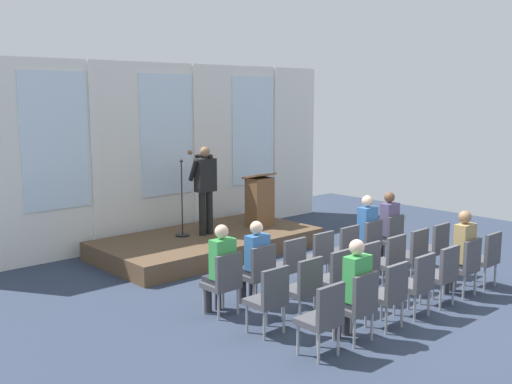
% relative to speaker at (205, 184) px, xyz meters
% --- Properties ---
extents(ground_plane, '(15.09, 15.09, 0.00)m').
position_rel_speaker_xyz_m(ground_plane, '(0.01, -4.40, -1.41)').
color(ground_plane, '#2D384C').
extents(rear_partition, '(9.36, 0.14, 3.85)m').
position_rel_speaker_xyz_m(rear_partition, '(0.04, 1.39, 0.56)').
color(rear_partition, silver).
rests_on(rear_partition, ground).
extents(stage_platform, '(4.45, 2.33, 0.36)m').
position_rel_speaker_xyz_m(stage_platform, '(0.01, -0.06, -1.23)').
color(stage_platform, brown).
rests_on(stage_platform, ground).
extents(speaker, '(0.51, 0.69, 1.79)m').
position_rel_speaker_xyz_m(speaker, '(0.00, 0.00, 0.00)').
color(speaker, black).
rests_on(speaker, stage_platform).
extents(mic_stand, '(0.28, 0.28, 1.55)m').
position_rel_speaker_xyz_m(mic_stand, '(-0.43, 0.20, -0.71)').
color(mic_stand, black).
rests_on(mic_stand, stage_platform).
extents(lectern, '(0.60, 0.48, 1.16)m').
position_rel_speaker_xyz_m(lectern, '(1.39, -0.11, -0.49)').
color(lectern, brown).
rests_on(lectern, stage_platform).
extents(chair_r0_c0, '(0.46, 0.44, 0.94)m').
position_rel_speaker_xyz_m(chair_r0_c0, '(-2.01, -3.07, -0.87)').
color(chair_r0_c0, '#99999E').
rests_on(chair_r0_c0, ground).
extents(audience_r0_c0, '(0.36, 0.39, 1.34)m').
position_rel_speaker_xyz_m(audience_r0_c0, '(-2.01, -2.99, -0.66)').
color(audience_r0_c0, '#2D2D33').
rests_on(audience_r0_c0, ground).
extents(chair_r0_c1, '(0.46, 0.44, 0.94)m').
position_rel_speaker_xyz_m(chair_r0_c1, '(-1.34, -3.07, -0.87)').
color(chair_r0_c1, '#99999E').
rests_on(chair_r0_c1, ground).
extents(audience_r0_c1, '(0.36, 0.39, 1.30)m').
position_rel_speaker_xyz_m(audience_r0_c1, '(-1.34, -2.99, -0.68)').
color(audience_r0_c1, '#2D2D33').
rests_on(audience_r0_c1, ground).
extents(chair_r0_c2, '(0.46, 0.44, 0.94)m').
position_rel_speaker_xyz_m(chair_r0_c2, '(-0.66, -3.07, -0.87)').
color(chair_r0_c2, '#99999E').
rests_on(chair_r0_c2, ground).
extents(chair_r0_c3, '(0.46, 0.44, 0.94)m').
position_rel_speaker_xyz_m(chair_r0_c3, '(0.01, -3.07, -0.87)').
color(chair_r0_c3, '#99999E').
rests_on(chair_r0_c3, ground).
extents(chair_r0_c4, '(0.46, 0.44, 0.94)m').
position_rel_speaker_xyz_m(chair_r0_c4, '(0.68, -3.07, -0.87)').
color(chair_r0_c4, '#99999E').
rests_on(chair_r0_c4, ground).
extents(chair_r0_c5, '(0.46, 0.44, 0.94)m').
position_rel_speaker_xyz_m(chair_r0_c5, '(1.36, -3.07, -0.87)').
color(chair_r0_c5, '#99999E').
rests_on(chair_r0_c5, ground).
extents(audience_r0_c5, '(0.36, 0.39, 1.39)m').
position_rel_speaker_xyz_m(audience_r0_c5, '(1.36, -2.99, -0.64)').
color(audience_r0_c5, '#2D2D33').
rests_on(audience_r0_c5, ground).
extents(chair_r0_c6, '(0.46, 0.44, 0.94)m').
position_rel_speaker_xyz_m(chair_r0_c6, '(2.03, -3.07, -0.87)').
color(chair_r0_c6, '#99999E').
rests_on(chair_r0_c6, ground).
extents(audience_r0_c6, '(0.36, 0.39, 1.38)m').
position_rel_speaker_xyz_m(audience_r0_c6, '(2.03, -2.99, -0.64)').
color(audience_r0_c6, '#2D2D33').
rests_on(audience_r0_c6, ground).
extents(chair_r1_c0, '(0.46, 0.44, 0.94)m').
position_rel_speaker_xyz_m(chair_r1_c0, '(-2.01, -4.02, -0.87)').
color(chair_r1_c0, '#99999E').
rests_on(chair_r1_c0, ground).
extents(chair_r1_c1, '(0.46, 0.44, 0.94)m').
position_rel_speaker_xyz_m(chair_r1_c1, '(-1.34, -4.02, -0.87)').
color(chair_r1_c1, '#99999E').
rests_on(chair_r1_c1, ground).
extents(chair_r1_c2, '(0.46, 0.44, 0.94)m').
position_rel_speaker_xyz_m(chair_r1_c2, '(-0.66, -4.02, -0.87)').
color(chair_r1_c2, '#99999E').
rests_on(chair_r1_c2, ground).
extents(chair_r1_c3, '(0.46, 0.44, 0.94)m').
position_rel_speaker_xyz_m(chair_r1_c3, '(0.01, -4.02, -0.87)').
color(chair_r1_c3, '#99999E').
rests_on(chair_r1_c3, ground).
extents(chair_r1_c4, '(0.46, 0.44, 0.94)m').
position_rel_speaker_xyz_m(chair_r1_c4, '(0.68, -4.02, -0.87)').
color(chair_r1_c4, '#99999E').
rests_on(chair_r1_c4, ground).
extents(chair_r1_c5, '(0.46, 0.44, 0.94)m').
position_rel_speaker_xyz_m(chair_r1_c5, '(1.36, -4.02, -0.87)').
color(chair_r1_c5, '#99999E').
rests_on(chair_r1_c5, ground).
extents(chair_r1_c6, '(0.46, 0.44, 0.94)m').
position_rel_speaker_xyz_m(chair_r1_c6, '(2.03, -4.02, -0.87)').
color(chair_r1_c6, '#99999E').
rests_on(chair_r1_c6, ground).
extents(chair_r2_c0, '(0.46, 0.44, 0.94)m').
position_rel_speaker_xyz_m(chair_r2_c0, '(-2.01, -4.97, -0.87)').
color(chair_r2_c0, '#99999E').
rests_on(chair_r2_c0, ground).
extents(chair_r2_c1, '(0.46, 0.44, 0.94)m').
position_rel_speaker_xyz_m(chair_r2_c1, '(-1.34, -4.97, -0.87)').
color(chair_r2_c1, '#99999E').
rests_on(chair_r2_c1, ground).
extents(audience_r2_c1, '(0.36, 0.39, 1.36)m').
position_rel_speaker_xyz_m(audience_r2_c1, '(-1.34, -4.89, -0.65)').
color(audience_r2_c1, '#2D2D33').
rests_on(audience_r2_c1, ground).
extents(chair_r2_c2, '(0.46, 0.44, 0.94)m').
position_rel_speaker_xyz_m(chair_r2_c2, '(-0.66, -4.97, -0.87)').
color(chair_r2_c2, '#99999E').
rests_on(chair_r2_c2, ground).
extents(chair_r2_c3, '(0.46, 0.44, 0.94)m').
position_rel_speaker_xyz_m(chair_r2_c3, '(0.01, -4.97, -0.87)').
color(chair_r2_c3, '#99999E').
rests_on(chair_r2_c3, ground).
extents(chair_r2_c4, '(0.46, 0.44, 0.94)m').
position_rel_speaker_xyz_m(chair_r2_c4, '(0.68, -4.97, -0.87)').
color(chair_r2_c4, '#99999E').
rests_on(chair_r2_c4, ground).
extents(chair_r2_c5, '(0.46, 0.44, 0.94)m').
position_rel_speaker_xyz_m(chair_r2_c5, '(1.36, -4.97, -0.87)').
color(chair_r2_c5, '#99999E').
rests_on(chair_r2_c5, ground).
extents(audience_r2_c5, '(0.36, 0.39, 1.38)m').
position_rel_speaker_xyz_m(audience_r2_c5, '(1.36, -4.89, -0.64)').
color(audience_r2_c5, '#2D2D33').
rests_on(audience_r2_c5, ground).
extents(chair_r2_c6, '(0.46, 0.44, 0.94)m').
position_rel_speaker_xyz_m(chair_r2_c6, '(2.03, -4.97, -0.87)').
color(chair_r2_c6, '#99999E').
rests_on(chair_r2_c6, ground).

